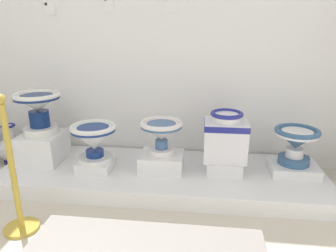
% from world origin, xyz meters
% --- Properties ---
extents(display_platform, '(2.85, 0.91, 0.13)m').
position_xyz_m(display_platform, '(1.78, 2.17, 0.07)').
color(display_platform, white).
rests_on(display_platform, ground_plane).
extents(plinth_block_rightmost, '(0.36, 0.39, 0.27)m').
position_xyz_m(plinth_block_rightmost, '(0.66, 2.23, 0.27)').
color(plinth_block_rightmost, white).
rests_on(plinth_block_rightmost, display_platform).
extents(antique_toilet_rightmost, '(0.41, 0.41, 0.38)m').
position_xyz_m(antique_toilet_rightmost, '(0.66, 2.23, 0.66)').
color(antique_toilet_rightmost, white).
rests_on(antique_toilet_rightmost, plinth_block_rightmost).
extents(plinth_block_squat_floral, '(0.29, 0.28, 0.08)m').
position_xyz_m(plinth_block_squat_floral, '(1.21, 2.09, 0.18)').
color(plinth_block_squat_floral, white).
rests_on(plinth_block_squat_floral, display_platform).
extents(antique_toilet_squat_floral, '(0.40, 0.40, 0.33)m').
position_xyz_m(antique_toilet_squat_floral, '(1.21, 2.09, 0.43)').
color(antique_toilet_squat_floral, white).
rests_on(antique_toilet_squat_floral, plinth_block_squat_floral).
extents(plinth_block_leftmost, '(0.38, 0.31, 0.15)m').
position_xyz_m(plinth_block_leftmost, '(1.79, 2.16, 0.21)').
color(plinth_block_leftmost, white).
rests_on(plinth_block_leftmost, display_platform).
extents(antique_toilet_leftmost, '(0.37, 0.37, 0.30)m').
position_xyz_m(antique_toilet_leftmost, '(1.79, 2.16, 0.49)').
color(antique_toilet_leftmost, white).
rests_on(antique_toilet_leftmost, plinth_block_leftmost).
extents(plinth_block_pale_glazed, '(0.30, 0.32, 0.10)m').
position_xyz_m(plinth_block_pale_glazed, '(2.34, 2.21, 0.19)').
color(plinth_block_pale_glazed, white).
rests_on(plinth_block_pale_glazed, display_platform).
extents(antique_toilet_pale_glazed, '(0.37, 0.29, 0.43)m').
position_xyz_m(antique_toilet_pale_glazed, '(2.34, 2.21, 0.46)').
color(antique_toilet_pale_glazed, white).
rests_on(antique_toilet_pale_glazed, plinth_block_pale_glazed).
extents(plinth_block_tall_cobalt, '(0.39, 0.34, 0.08)m').
position_xyz_m(plinth_block_tall_cobalt, '(2.93, 2.23, 0.18)').
color(plinth_block_tall_cobalt, white).
rests_on(plinth_block_tall_cobalt, display_platform).
extents(antique_toilet_tall_cobalt, '(0.37, 0.37, 0.31)m').
position_xyz_m(antique_toilet_tall_cobalt, '(2.93, 2.23, 0.43)').
color(antique_toilet_tall_cobalt, '#345B85').
rests_on(antique_toilet_tall_cobalt, plinth_block_tall_cobalt).
extents(info_placard_first, '(0.11, 0.01, 0.12)m').
position_xyz_m(info_placard_first, '(0.67, 2.64, 1.52)').
color(info_placard_first, white).
extents(info_placard_second, '(0.09, 0.01, 0.12)m').
position_xyz_m(info_placard_second, '(1.24, 2.64, 1.55)').
color(info_placard_second, white).
extents(info_placard_third, '(0.11, 0.01, 0.15)m').
position_xyz_m(info_placard_third, '(1.81, 2.64, 1.54)').
color(info_placard_third, white).
extents(decorative_vase_corner, '(0.26, 0.26, 0.41)m').
position_xyz_m(decorative_vase_corner, '(0.20, 2.42, 0.16)').
color(decorative_vase_corner, navy).
rests_on(decorative_vase_corner, ground_plane).
extents(stanchion_post_near_left, '(0.23, 0.23, 0.95)m').
position_xyz_m(stanchion_post_near_left, '(0.92, 1.37, 0.30)').
color(stanchion_post_near_left, gold).
rests_on(stanchion_post_near_left, ground_plane).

